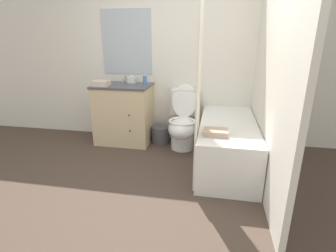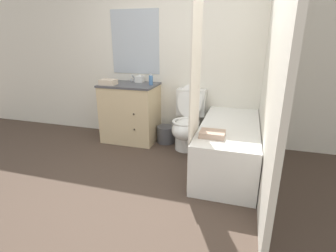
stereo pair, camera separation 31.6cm
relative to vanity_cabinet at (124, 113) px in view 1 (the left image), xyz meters
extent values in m
plane|color=#47382D|center=(0.73, -1.49, -0.46)|extent=(14.00, 14.00, 0.00)
cube|color=white|center=(0.73, 0.31, 0.79)|extent=(8.00, 0.05, 2.50)
cube|color=#B2BCC6|center=(0.00, 0.28, 1.02)|extent=(0.77, 0.01, 0.93)
cube|color=white|center=(1.91, -0.60, 0.79)|extent=(0.05, 2.77, 2.50)
cube|color=beige|center=(0.00, 0.00, -0.03)|extent=(0.81, 0.56, 0.86)
cube|color=#4C4C51|center=(0.00, 0.00, 0.42)|extent=(0.83, 0.58, 0.03)
cylinder|color=white|center=(0.00, 0.00, 0.38)|extent=(0.32, 0.32, 0.10)
sphere|color=#382D23|center=(0.18, -0.29, 0.06)|extent=(0.02, 0.02, 0.02)
sphere|color=#382D23|center=(0.18, -0.29, -0.17)|extent=(0.02, 0.02, 0.02)
cylinder|color=silver|center=(0.00, 0.20, 0.45)|extent=(0.04, 0.04, 0.04)
cylinder|color=silver|center=(0.00, 0.16, 0.52)|extent=(0.02, 0.11, 0.09)
cylinder|color=silver|center=(-0.06, 0.20, 0.46)|extent=(0.03, 0.03, 0.04)
cylinder|color=silver|center=(0.05, 0.20, 0.46)|extent=(0.03, 0.03, 0.04)
cylinder|color=white|center=(0.92, -0.11, -0.34)|extent=(0.33, 0.33, 0.24)
ellipsoid|color=white|center=(0.92, -0.18, -0.13)|extent=(0.39, 0.52, 0.29)
torus|color=white|center=(0.92, -0.18, -0.02)|extent=(0.38, 0.38, 0.04)
cube|color=white|center=(0.92, 0.17, 0.18)|extent=(0.42, 0.18, 0.39)
ellipsoid|color=white|center=(0.92, 0.06, 0.22)|extent=(0.37, 0.15, 0.48)
cube|color=white|center=(1.53, -0.51, -0.17)|extent=(0.68, 1.58, 0.56)
cube|color=#A8ADAE|center=(1.53, -0.51, 0.10)|extent=(0.56, 1.46, 0.01)
cube|color=silver|center=(1.18, -0.97, 0.53)|extent=(0.02, 0.49, 1.97)
cylinder|color=#4C4C51|center=(0.55, 0.05, -0.33)|extent=(0.27, 0.27, 0.26)
cube|color=white|center=(0.09, 0.18, 0.48)|extent=(0.11, 0.12, 0.09)
ellipsoid|color=white|center=(0.09, 0.18, 0.54)|extent=(0.05, 0.04, 0.03)
cylinder|color=#4C7AB2|center=(0.34, 0.01, 0.50)|extent=(0.06, 0.06, 0.14)
cylinder|color=silver|center=(0.34, 0.01, 0.59)|extent=(0.03, 0.03, 0.03)
cube|color=beige|center=(-0.26, -0.16, 0.47)|extent=(0.23, 0.18, 0.08)
cube|color=tan|center=(1.38, -0.97, 0.14)|extent=(0.26, 0.20, 0.06)
camera|label=1|loc=(1.36, -3.63, 1.11)|focal=28.00mm
camera|label=2|loc=(1.67, -3.56, 1.11)|focal=28.00mm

